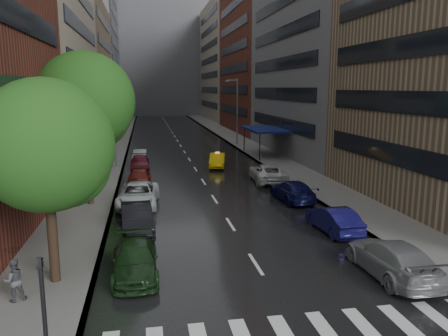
{
  "coord_description": "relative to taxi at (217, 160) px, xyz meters",
  "views": [
    {
      "loc": [
        -4.79,
        -14.27,
        7.96
      ],
      "look_at": [
        0.0,
        12.14,
        3.0
      ],
      "focal_mm": 35.0,
      "sensor_mm": 36.0,
      "label": 1
    }
  ],
  "objects": [
    {
      "name": "awning",
      "position": [
        6.66,
        6.29,
        2.43
      ],
      "size": [
        4.0,
        8.0,
        3.12
      ],
      "color": "navy",
      "rests_on": "sidewalk_right"
    },
    {
      "name": "tree_near",
      "position": [
        -10.92,
        -25.22,
        5.02
      ],
      "size": [
        5.26,
        5.26,
        8.38
      ],
      "color": "#382619",
      "rests_on": "ground"
    },
    {
      "name": "ped_black_umbrella",
      "position": [
        -12.05,
        -26.77,
        0.68
      ],
      "size": [
        0.96,
        0.98,
        2.09
      ],
      "color": "#4D4D53",
      "rests_on": "sidewalk_left"
    },
    {
      "name": "building_far",
      "position": [
        -2.32,
        89.29,
        15.29
      ],
      "size": [
        40.0,
        14.0,
        32.0
      ],
      "primitive_type": "cube",
      "color": "slate",
      "rests_on": "ground"
    },
    {
      "name": "traffic_light",
      "position": [
        -9.92,
        -31.56,
        1.52
      ],
      "size": [
        0.18,
        0.15,
        3.45
      ],
      "color": "black",
      "rests_on": "sidewalk_left"
    },
    {
      "name": "ground",
      "position": [
        -2.32,
        -28.71,
        -0.71
      ],
      "size": [
        220.0,
        220.0,
        0.0
      ],
      "primitive_type": "plane",
      "color": "gray",
      "rests_on": "ground"
    },
    {
      "name": "road",
      "position": [
        -2.32,
        21.29,
        -0.7
      ],
      "size": [
        14.0,
        140.0,
        0.01
      ],
      "primitive_type": "cube",
      "color": "black",
      "rests_on": "ground"
    },
    {
      "name": "street_lamp_left",
      "position": [
        -10.04,
        1.29,
        4.18
      ],
      "size": [
        1.74,
        0.22,
        9.0
      ],
      "color": "gray",
      "rests_on": "sidewalk_left"
    },
    {
      "name": "sidewalk_left",
      "position": [
        -11.32,
        21.29,
        -0.63
      ],
      "size": [
        4.0,
        140.0,
        0.15
      ],
      "primitive_type": "cube",
      "color": "gray",
      "rests_on": "ground"
    },
    {
      "name": "tree_mid",
      "position": [
        -10.92,
        -12.9,
        6.36
      ],
      "size": [
        6.48,
        6.48,
        10.32
      ],
      "color": "#382619",
      "rests_on": "ground"
    },
    {
      "name": "parked_cars_left",
      "position": [
        -7.72,
        -11.56,
        0.01
      ],
      "size": [
        3.05,
        34.02,
        1.57
      ],
      "color": "#173216",
      "rests_on": "ground"
    },
    {
      "name": "buildings_left",
      "position": [
        -17.32,
        30.08,
        15.28
      ],
      "size": [
        8.0,
        108.0,
        38.0
      ],
      "color": "maroon",
      "rests_on": "ground"
    },
    {
      "name": "buildings_right",
      "position": [
        12.68,
        27.99,
        14.33
      ],
      "size": [
        8.05,
        109.1,
        36.0
      ],
      "color": "#937A5B",
      "rests_on": "ground"
    },
    {
      "name": "crosswalk",
      "position": [
        -2.12,
        -30.71,
        -0.7
      ],
      "size": [
        13.15,
        2.8,
        0.01
      ],
      "color": "silver",
      "rests_on": "ground"
    },
    {
      "name": "parked_cars_right",
      "position": [
        3.08,
        -16.47,
        0.06
      ],
      "size": [
        3.02,
        24.87,
        1.57
      ],
      "color": "gray",
      "rests_on": "ground"
    },
    {
      "name": "street_lamp_right",
      "position": [
        5.4,
        16.29,
        4.18
      ],
      "size": [
        1.74,
        0.22,
        9.0
      ],
      "color": "gray",
      "rests_on": "sidewalk_right"
    },
    {
      "name": "taxi",
      "position": [
        0.0,
        0.0,
        0.0
      ],
      "size": [
        2.36,
        4.51,
        1.42
      ],
      "primitive_type": "imported",
      "rotation": [
        0.0,
        0.0,
        -0.21
      ],
      "color": "yellow",
      "rests_on": "ground"
    },
    {
      "name": "tree_far",
      "position": [
        -10.92,
        0.91,
        5.7
      ],
      "size": [
        5.87,
        5.87,
        9.36
      ],
      "color": "#382619",
      "rests_on": "ground"
    },
    {
      "name": "sidewalk_right",
      "position": [
        6.68,
        21.29,
        -0.63
      ],
      "size": [
        4.0,
        140.0,
        0.15
      ],
      "primitive_type": "cube",
      "color": "gray",
      "rests_on": "ground"
    }
  ]
}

